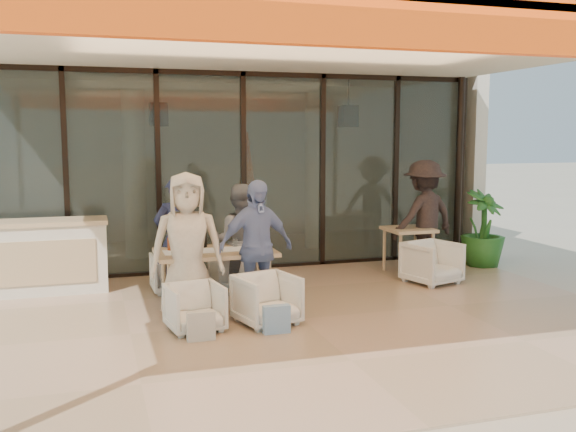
{
  "coord_description": "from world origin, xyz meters",
  "views": [
    {
      "loc": [
        -2.37,
        -7.05,
        2.21
      ],
      "look_at": [
        0.1,
        0.9,
        1.15
      ],
      "focal_mm": 40.0,
      "sensor_mm": 36.0,
      "label": 1
    }
  ],
  "objects_px": {
    "side_table": "(408,235)",
    "chair_far_right": "(232,268)",
    "chair_near_left": "(195,306)",
    "standing_woman": "(424,217)",
    "chair_far_left": "(173,271)",
    "chair_near_right": "(267,298)",
    "diner_periwinkle": "(256,248)",
    "diner_grey": "(239,241)",
    "diner_cream": "(187,247)",
    "potted_palm": "(483,229)",
    "dining_table": "(215,255)",
    "diner_navy": "(177,240)",
    "side_chair": "(432,261)",
    "host_counter": "(39,257)"
  },
  "relations": [
    {
      "from": "side_table",
      "to": "chair_far_right",
      "type": "bearing_deg",
      "value": -177.99
    },
    {
      "from": "chair_near_left",
      "to": "standing_woman",
      "type": "relative_size",
      "value": 0.33
    },
    {
      "from": "chair_far_left",
      "to": "chair_near_right",
      "type": "distance_m",
      "value": 2.08
    },
    {
      "from": "chair_near_left",
      "to": "diner_periwinkle",
      "type": "height_order",
      "value": "diner_periwinkle"
    },
    {
      "from": "diner_grey",
      "to": "standing_woman",
      "type": "height_order",
      "value": "standing_woman"
    },
    {
      "from": "diner_cream",
      "to": "potted_palm",
      "type": "relative_size",
      "value": 1.37
    },
    {
      "from": "dining_table",
      "to": "chair_far_right",
      "type": "bearing_deg",
      "value": 65.73
    },
    {
      "from": "diner_navy",
      "to": "standing_woman",
      "type": "height_order",
      "value": "standing_woman"
    },
    {
      "from": "chair_far_left",
      "to": "chair_near_right",
      "type": "bearing_deg",
      "value": 112.44
    },
    {
      "from": "chair_near_left",
      "to": "standing_woman",
      "type": "height_order",
      "value": "standing_woman"
    },
    {
      "from": "chair_near_right",
      "to": "side_chair",
      "type": "height_order",
      "value": "side_chair"
    },
    {
      "from": "standing_woman",
      "to": "diner_navy",
      "type": "bearing_deg",
      "value": -5.1
    },
    {
      "from": "chair_near_right",
      "to": "potted_palm",
      "type": "height_order",
      "value": "potted_palm"
    },
    {
      "from": "chair_far_left",
      "to": "side_chair",
      "type": "bearing_deg",
      "value": 168.69
    },
    {
      "from": "chair_far_left",
      "to": "chair_far_right",
      "type": "xyz_separation_m",
      "value": [
        0.84,
        -0.0,
        -0.01
      ]
    },
    {
      "from": "chair_far_right",
      "to": "diner_navy",
      "type": "xyz_separation_m",
      "value": [
        -0.84,
        -0.5,
        0.54
      ]
    },
    {
      "from": "chair_near_right",
      "to": "side_table",
      "type": "relative_size",
      "value": 0.89
    },
    {
      "from": "diner_grey",
      "to": "side_chair",
      "type": "height_order",
      "value": "diner_grey"
    },
    {
      "from": "chair_near_right",
      "to": "standing_woman",
      "type": "height_order",
      "value": "standing_woman"
    },
    {
      "from": "chair_far_right",
      "to": "diner_periwinkle",
      "type": "distance_m",
      "value": 1.5
    },
    {
      "from": "chair_far_right",
      "to": "diner_grey",
      "type": "xyz_separation_m",
      "value": [
        0.0,
        -0.5,
        0.48
      ]
    },
    {
      "from": "diner_cream",
      "to": "chair_near_right",
      "type": "bearing_deg",
      "value": -24.75
    },
    {
      "from": "chair_near_left",
      "to": "diner_grey",
      "type": "distance_m",
      "value": 1.7
    },
    {
      "from": "side_table",
      "to": "chair_far_left",
      "type": "bearing_deg",
      "value": -178.44
    },
    {
      "from": "chair_near_right",
      "to": "side_table",
      "type": "bearing_deg",
      "value": 20.01
    },
    {
      "from": "diner_navy",
      "to": "side_table",
      "type": "relative_size",
      "value": 2.23
    },
    {
      "from": "chair_near_left",
      "to": "diner_cream",
      "type": "relative_size",
      "value": 0.34
    },
    {
      "from": "side_chair",
      "to": "chair_far_right",
      "type": "bearing_deg",
      "value": 150.46
    },
    {
      "from": "dining_table",
      "to": "diner_grey",
      "type": "distance_m",
      "value": 0.62
    },
    {
      "from": "chair_near_left",
      "to": "chair_far_right",
      "type": "bearing_deg",
      "value": 57.45
    },
    {
      "from": "potted_palm",
      "to": "diner_cream",
      "type": "bearing_deg",
      "value": -162.39
    },
    {
      "from": "potted_palm",
      "to": "diner_periwinkle",
      "type": "bearing_deg",
      "value": -159.25
    },
    {
      "from": "diner_periwinkle",
      "to": "side_table",
      "type": "height_order",
      "value": "diner_periwinkle"
    },
    {
      "from": "diner_navy",
      "to": "side_chair",
      "type": "distance_m",
      "value": 3.75
    },
    {
      "from": "dining_table",
      "to": "diner_grey",
      "type": "relative_size",
      "value": 0.97
    },
    {
      "from": "host_counter",
      "to": "diner_periwinkle",
      "type": "bearing_deg",
      "value": -35.06
    },
    {
      "from": "host_counter",
      "to": "side_chair",
      "type": "distance_m",
      "value": 5.61
    },
    {
      "from": "host_counter",
      "to": "chair_far_right",
      "type": "relative_size",
      "value": 3.14
    },
    {
      "from": "chair_far_left",
      "to": "diner_periwinkle",
      "type": "relative_size",
      "value": 0.37
    },
    {
      "from": "chair_near_right",
      "to": "diner_navy",
      "type": "xyz_separation_m",
      "value": [
        -0.84,
        1.4,
        0.5
      ]
    },
    {
      "from": "diner_cream",
      "to": "diner_periwinkle",
      "type": "xyz_separation_m",
      "value": [
        0.84,
        -0.0,
        -0.05
      ]
    },
    {
      "from": "host_counter",
      "to": "diner_periwinkle",
      "type": "height_order",
      "value": "diner_periwinkle"
    },
    {
      "from": "diner_grey",
      "to": "potted_palm",
      "type": "distance_m",
      "value": 4.4
    },
    {
      "from": "chair_near_left",
      "to": "diner_navy",
      "type": "height_order",
      "value": "diner_navy"
    },
    {
      "from": "chair_near_right",
      "to": "host_counter",
      "type": "bearing_deg",
      "value": 123.45
    },
    {
      "from": "chair_far_left",
      "to": "chair_near_left",
      "type": "relative_size",
      "value": 1.02
    },
    {
      "from": "diner_cream",
      "to": "side_table",
      "type": "xyz_separation_m",
      "value": [
        3.72,
        1.5,
        -0.25
      ]
    },
    {
      "from": "chair_far_left",
      "to": "potted_palm",
      "type": "distance_m",
      "value": 5.2
    },
    {
      "from": "host_counter",
      "to": "dining_table",
      "type": "bearing_deg",
      "value": -32.22
    },
    {
      "from": "diner_grey",
      "to": "side_chair",
      "type": "xyz_separation_m",
      "value": [
        2.88,
        -0.15,
        -0.42
      ]
    }
  ]
}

